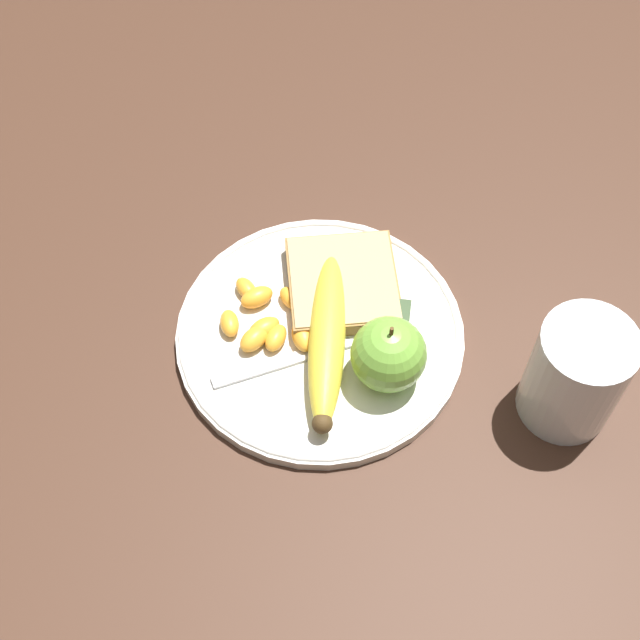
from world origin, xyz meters
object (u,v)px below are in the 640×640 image
juice_glass (575,377)px  fork (331,347)px  banana (327,340)px  bread_slice (343,284)px  jam_packet (392,322)px  plate (320,334)px  apple (389,355)px

juice_glass → fork: (0.02, 0.22, -0.04)m
banana → bread_slice: (0.07, -0.01, -0.01)m
banana → jam_packet: banana is taller
plate → juice_glass: juice_glass is taller
plate → juice_glass: 0.24m
fork → apple: bearing=-47.7°
plate → bread_slice: (0.05, -0.02, 0.02)m
plate → jam_packet: (0.01, -0.07, 0.01)m
juice_glass → fork: bearing=84.0°
plate → fork: fork is taller
juice_glass → jam_packet: size_ratio=2.82×
juice_glass → bread_slice: bearing=67.3°
apple → juice_glass: bearing=-91.0°
bread_slice → apple: bearing=-149.2°
banana → fork: size_ratio=1.06×
fork → jam_packet: jam_packet is taller
fork → jam_packet: bearing=2.1°
fork → jam_packet: 0.06m
apple → bread_slice: size_ratio=0.60×
plate → juice_glass: size_ratio=2.46×
bread_slice → fork: bread_slice is taller
plate → jam_packet: 0.07m
plate → fork: bearing=-143.4°
juice_glass → jam_packet: juice_glass is taller
banana → fork: 0.02m
plate → banana: (-0.02, -0.01, 0.02)m
apple → fork: (0.02, 0.05, -0.03)m
apple → jam_packet: (0.05, 0.00, -0.02)m
bread_slice → fork: 0.07m
apple → banana: bearing=72.5°
apple → banana: apple is taller
apple → banana: (0.02, 0.06, -0.02)m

